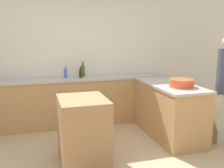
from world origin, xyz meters
TOP-DOWN VIEW (x-y plane):
  - wall_back at (0.00, 2.35)m, footprint 8.00×0.06m
  - counter_back at (0.00, 2.03)m, footprint 3.41×0.62m
  - counter_peninsula at (1.36, 0.95)m, footprint 0.69×1.59m
  - island_table at (-0.25, 0.38)m, footprint 0.63×0.77m
  - mixing_bowl at (1.39, 0.63)m, footprint 0.38×0.38m
  - olive_oil_bottle at (0.08, 2.14)m, footprint 0.08×0.08m
  - wine_bottle_dark at (0.01, 1.99)m, footprint 0.06×0.06m
  - water_bottle_blue at (-0.27, 2.06)m, footprint 0.06×0.06m

SIDE VIEW (x-z plane):
  - island_table at x=-0.25m, z-range 0.00..0.92m
  - counter_back at x=0.00m, z-range 0.00..0.93m
  - counter_peninsula at x=1.36m, z-range 0.00..0.93m
  - mixing_bowl at x=1.39m, z-range 0.93..1.06m
  - wine_bottle_dark at x=0.01m, z-range 0.91..1.12m
  - water_bottle_blue at x=-0.27m, z-range 0.91..1.13m
  - olive_oil_bottle at x=0.08m, z-range 0.90..1.20m
  - wall_back at x=0.00m, z-range 0.00..2.70m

